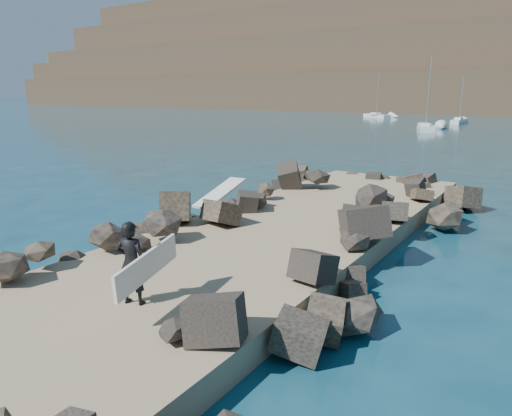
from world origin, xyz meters
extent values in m
plane|color=#0F384C|center=(0.00, 0.00, 0.00)|extent=(800.00, 800.00, 0.00)
cube|color=#8C7759|center=(0.00, -2.00, 0.30)|extent=(6.00, 26.00, 0.60)
cube|color=black|center=(-2.90, -1.50, 0.50)|extent=(2.60, 22.00, 1.00)
cube|color=#272421|center=(2.90, -1.50, 0.50)|extent=(2.60, 22.00, 1.00)
cube|color=white|center=(-3.07, 1.26, 1.04)|extent=(0.97, 2.71, 0.09)
imported|color=black|center=(0.29, -5.72, 1.44)|extent=(0.71, 0.59, 1.68)
cube|color=silver|center=(0.74, -5.72, 1.49)|extent=(0.60, 2.03, 0.65)
cube|color=silver|center=(-23.04, 73.21, 0.25)|extent=(6.37, 5.37, 0.80)
cylinder|color=gray|center=(-23.04, 73.21, 4.38)|extent=(0.12, 0.12, 7.55)
cube|color=silver|center=(-23.04, 72.71, 0.75)|extent=(2.20, 2.04, 0.44)
cube|color=silver|center=(-7.84, 48.33, 0.25)|extent=(3.91, 7.70, 0.80)
cylinder|color=gray|center=(-7.84, 48.33, 4.75)|extent=(0.12, 0.12, 8.31)
cube|color=silver|center=(-7.84, 47.47, 0.75)|extent=(1.80, 2.38, 0.44)
cube|color=silver|center=(-6.94, 64.38, 0.25)|extent=(1.53, 5.73, 0.80)
cylinder|color=gray|center=(-6.94, 64.38, 3.72)|extent=(0.12, 0.12, 6.24)
cube|color=silver|center=(-6.94, 63.70, 0.75)|extent=(0.99, 1.63, 0.44)
cube|color=white|center=(-40.00, 152.00, 34.00)|extent=(10.00, 8.00, 4.00)
camera|label=1|loc=(6.91, -11.20, 4.64)|focal=32.00mm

